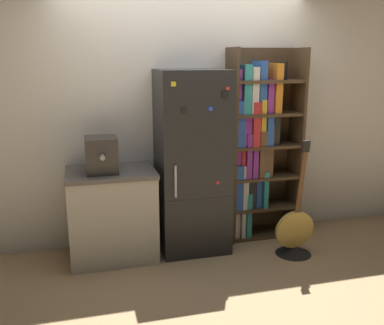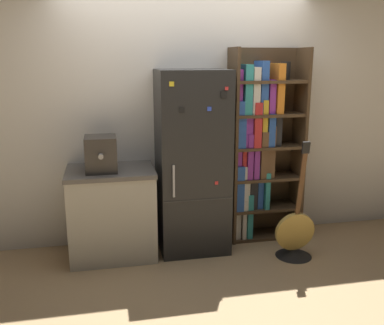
{
  "view_description": "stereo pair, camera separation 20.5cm",
  "coord_description": "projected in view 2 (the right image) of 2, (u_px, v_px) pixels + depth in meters",
  "views": [
    {
      "loc": [
        -1.03,
        -3.78,
        1.88
      ],
      "look_at": [
        -0.0,
        0.15,
        0.89
      ],
      "focal_mm": 40.0,
      "sensor_mm": 36.0,
      "label": 1
    },
    {
      "loc": [
        -0.83,
        -3.83,
        1.88
      ],
      "look_at": [
        -0.0,
        0.15,
        0.89
      ],
      "focal_mm": 40.0,
      "sensor_mm": 36.0,
      "label": 2
    }
  ],
  "objects": [
    {
      "name": "kitchen_counter",
      "position": [
        112.0,
        212.0,
        4.13
      ],
      "size": [
        0.82,
        0.63,
        0.87
      ],
      "color": "#BCB7A8",
      "rests_on": "ground_plane"
    },
    {
      "name": "espresso_machine",
      "position": [
        101.0,
        154.0,
        3.92
      ],
      "size": [
        0.28,
        0.36,
        0.33
      ],
      "color": "#38332D",
      "rests_on": "kitchen_counter"
    },
    {
      "name": "bookshelf",
      "position": [
        257.0,
        146.0,
        4.44
      ],
      "size": [
        0.76,
        0.35,
        1.99
      ],
      "color": "#4C3823",
      "rests_on": "ground_plane"
    },
    {
      "name": "wall_back",
      "position": [
        186.0,
        117.0,
        4.4
      ],
      "size": [
        8.0,
        0.05,
        2.6
      ],
      "color": "white",
      "rests_on": "ground_plane"
    },
    {
      "name": "guitar",
      "position": [
        294.0,
        240.0,
        4.15
      ],
      "size": [
        0.39,
        0.35,
        1.16
      ],
      "color": "black",
      "rests_on": "ground_plane"
    },
    {
      "name": "refrigerator",
      "position": [
        192.0,
        162.0,
        4.19
      ],
      "size": [
        0.67,
        0.6,
        1.79
      ],
      "color": "black",
      "rests_on": "ground_plane"
    },
    {
      "name": "ground_plane",
      "position": [
        196.0,
        253.0,
        4.25
      ],
      "size": [
        16.0,
        16.0,
        0.0
      ],
      "primitive_type": "plane",
      "color": "tan"
    }
  ]
}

